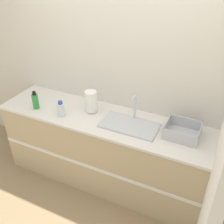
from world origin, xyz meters
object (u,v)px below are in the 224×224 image
Objects in this scene: dish_rack at (182,132)px; bottle_green at (35,101)px; sink at (130,124)px; bottle_clear at (61,109)px; paper_towel_roll at (91,102)px.

bottle_green is at bearing -173.13° from dish_rack.
dish_rack is (0.53, 0.06, 0.02)m from sink.
bottle_clear is 0.82× the size of bottle_green.
paper_towel_roll is 0.65m from bottle_green.
bottle_clear is at bearing -140.90° from paper_towel_roll.
paper_towel_roll reaches higher than dish_rack.
paper_towel_roll reaches higher than bottle_green.
bottle_clear is at bearing -169.86° from sink.
sink is 0.53m from dish_rack.
dish_rack is 1.57× the size of bottle_green.
sink reaches higher than dish_rack.
sink reaches higher than paper_towel_roll.
paper_towel_roll is 1.03m from dish_rack.
paper_towel_roll is at bearing 19.02° from bottle_green.
dish_rack is at bearing 8.78° from bottle_clear.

